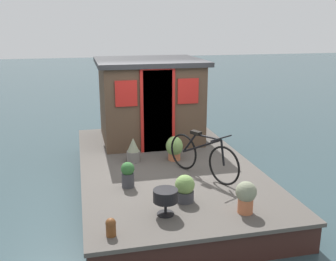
{
  "coord_description": "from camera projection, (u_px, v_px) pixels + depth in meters",
  "views": [
    {
      "loc": [
        -6.91,
        1.55,
        3.1
      ],
      "look_at": [
        -0.2,
        0.0,
        1.19
      ],
      "focal_mm": 41.71,
      "sensor_mm": 36.0,
      "label": 1
    }
  ],
  "objects": [
    {
      "name": "ground_plane",
      "position": [
        166.0,
        186.0,
        7.65
      ],
      "size": [
        60.0,
        60.0,
        0.0
      ],
      "primitive_type": "plane",
      "color": "#2D4247"
    },
    {
      "name": "houseboat_deck",
      "position": [
        166.0,
        175.0,
        7.59
      ],
      "size": [
        5.57,
        3.22,
        0.49
      ],
      "color": "#4C4742",
      "rests_on": "ground_plane"
    },
    {
      "name": "houseboat_cabin",
      "position": [
        149.0,
        99.0,
        8.84
      ],
      "size": [
        2.08,
        2.33,
        1.83
      ],
      "color": "#4C3828",
      "rests_on": "houseboat_deck"
    },
    {
      "name": "bicycle",
      "position": [
        203.0,
        156.0,
        6.77
      ],
      "size": [
        1.46,
        0.82,
        0.8
      ],
      "color": "black",
      "rests_on": "houseboat_deck"
    },
    {
      "name": "potted_plant_ivy",
      "position": [
        133.0,
        150.0,
        7.54
      ],
      "size": [
        0.26,
        0.26,
        0.47
      ],
      "color": "slate",
      "rests_on": "houseboat_deck"
    },
    {
      "name": "potted_plant_basil",
      "position": [
        246.0,
        196.0,
        5.48
      ],
      "size": [
        0.3,
        0.3,
        0.47
      ],
      "color": "#B2603D",
      "rests_on": "houseboat_deck"
    },
    {
      "name": "potted_plant_succulent",
      "position": [
        128.0,
        174.0,
        6.36
      ],
      "size": [
        0.22,
        0.22,
        0.43
      ],
      "color": "#38383D",
      "rests_on": "houseboat_deck"
    },
    {
      "name": "potted_plant_lavender",
      "position": [
        185.0,
        188.0,
        5.86
      ],
      "size": [
        0.3,
        0.3,
        0.42
      ],
      "color": "#38383D",
      "rests_on": "houseboat_deck"
    },
    {
      "name": "potted_plant_geranium",
      "position": [
        174.0,
        148.0,
        7.62
      ],
      "size": [
        0.33,
        0.33,
        0.48
      ],
      "color": "#B2603D",
      "rests_on": "houseboat_deck"
    },
    {
      "name": "charcoal_grill",
      "position": [
        166.0,
        197.0,
        5.42
      ],
      "size": [
        0.35,
        0.35,
        0.38
      ],
      "color": "black",
      "rests_on": "houseboat_deck"
    },
    {
      "name": "mooring_bollard",
      "position": [
        111.0,
        227.0,
        4.92
      ],
      "size": [
        0.13,
        0.13,
        0.24
      ],
      "color": "brown",
      "rests_on": "houseboat_deck"
    }
  ]
}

